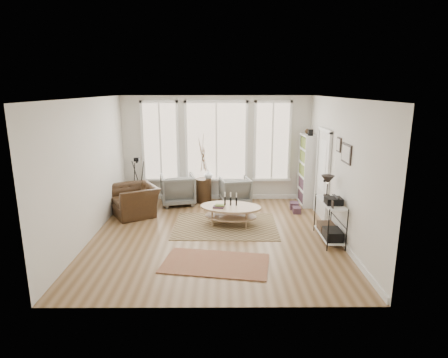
{
  "coord_description": "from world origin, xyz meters",
  "views": [
    {
      "loc": [
        0.16,
        -7.57,
        3.09
      ],
      "look_at": [
        0.2,
        0.6,
        1.1
      ],
      "focal_mm": 30.0,
      "sensor_mm": 36.0,
      "label": 1
    }
  ],
  "objects_px": {
    "armchair_left": "(178,189)",
    "coffee_table": "(230,210)",
    "armchair_right": "(235,190)",
    "side_table": "(203,171)",
    "low_shelf": "(330,217)",
    "bookcase": "(307,170)",
    "accent_chair": "(135,200)"
  },
  "relations": [
    {
      "from": "armchair_right",
      "to": "side_table",
      "type": "distance_m",
      "value": 1.03
    },
    {
      "from": "bookcase",
      "to": "side_table",
      "type": "relative_size",
      "value": 1.12
    },
    {
      "from": "bookcase",
      "to": "side_table",
      "type": "height_order",
      "value": "bookcase"
    },
    {
      "from": "coffee_table",
      "to": "side_table",
      "type": "bearing_deg",
      "value": 111.3
    },
    {
      "from": "bookcase",
      "to": "accent_chair",
      "type": "xyz_separation_m",
      "value": [
        -4.46,
        -0.87,
        -0.59
      ]
    },
    {
      "from": "bookcase",
      "to": "armchair_left",
      "type": "bearing_deg",
      "value": 179.78
    },
    {
      "from": "bookcase",
      "to": "armchair_left",
      "type": "height_order",
      "value": "bookcase"
    },
    {
      "from": "armchair_right",
      "to": "side_table",
      "type": "bearing_deg",
      "value": -20.61
    },
    {
      "from": "bookcase",
      "to": "low_shelf",
      "type": "height_order",
      "value": "bookcase"
    },
    {
      "from": "coffee_table",
      "to": "accent_chair",
      "type": "height_order",
      "value": "accent_chair"
    },
    {
      "from": "low_shelf",
      "to": "bookcase",
      "type": "bearing_deg",
      "value": 88.72
    },
    {
      "from": "armchair_right",
      "to": "accent_chair",
      "type": "relative_size",
      "value": 0.7
    },
    {
      "from": "armchair_right",
      "to": "accent_chair",
      "type": "height_order",
      "value": "accent_chair"
    },
    {
      "from": "low_shelf",
      "to": "accent_chair",
      "type": "distance_m",
      "value": 4.71
    },
    {
      "from": "low_shelf",
      "to": "armchair_left",
      "type": "xyz_separation_m",
      "value": [
        -3.43,
        2.53,
        -0.1
      ]
    },
    {
      "from": "armchair_right",
      "to": "side_table",
      "type": "relative_size",
      "value": 0.43
    },
    {
      "from": "bookcase",
      "to": "armchair_left",
      "type": "relative_size",
      "value": 2.28
    },
    {
      "from": "armchair_right",
      "to": "accent_chair",
      "type": "distance_m",
      "value": 2.71
    },
    {
      "from": "coffee_table",
      "to": "armchair_left",
      "type": "height_order",
      "value": "armchair_left"
    },
    {
      "from": "bookcase",
      "to": "coffee_table",
      "type": "xyz_separation_m",
      "value": [
        -2.09,
        -1.58,
        -0.61
      ]
    },
    {
      "from": "armchair_left",
      "to": "accent_chair",
      "type": "relative_size",
      "value": 0.79
    },
    {
      "from": "bookcase",
      "to": "coffee_table",
      "type": "bearing_deg",
      "value": -142.9
    },
    {
      "from": "low_shelf",
      "to": "armchair_right",
      "type": "bearing_deg",
      "value": 125.65
    },
    {
      "from": "coffee_table",
      "to": "accent_chair",
      "type": "bearing_deg",
      "value": 163.22
    },
    {
      "from": "armchair_left",
      "to": "bookcase",
      "type": "bearing_deg",
      "value": 167.1
    },
    {
      "from": "coffee_table",
      "to": "armchair_right",
      "type": "distance_m",
      "value": 1.67
    },
    {
      "from": "low_shelf",
      "to": "coffee_table",
      "type": "height_order",
      "value": "low_shelf"
    },
    {
      "from": "coffee_table",
      "to": "accent_chair",
      "type": "relative_size",
      "value": 1.35
    },
    {
      "from": "armchair_left",
      "to": "side_table",
      "type": "relative_size",
      "value": 0.49
    },
    {
      "from": "armchair_right",
      "to": "side_table",
      "type": "xyz_separation_m",
      "value": [
        -0.87,
        0.14,
        0.52
      ]
    },
    {
      "from": "armchair_left",
      "to": "coffee_table",
      "type": "bearing_deg",
      "value": 118.53
    },
    {
      "from": "coffee_table",
      "to": "armchair_left",
      "type": "relative_size",
      "value": 1.7
    }
  ]
}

